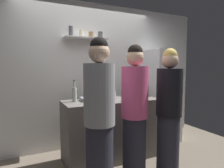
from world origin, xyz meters
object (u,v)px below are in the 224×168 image
object	(u,v)px
person_pink_top	(135,113)
water_bottle_plastic	(133,93)
wine_bottle_pale_glass	(74,94)
person_blonde	(169,112)
refrigerator	(160,96)
utensil_holder	(113,95)
baking_pan	(92,99)
person_grey_hoodie	(99,120)
wine_bottle_amber_glass	(106,90)

from	to	relation	value
person_pink_top	water_bottle_plastic	bearing A→B (deg)	-15.43
wine_bottle_pale_glass	person_blonde	size ratio (longest dim) A/B	0.19
refrigerator	person_blonde	size ratio (longest dim) A/B	1.04
utensil_holder	person_blonde	distance (m)	0.93
baking_pan	utensil_holder	size ratio (longest dim) A/B	1.52
baking_pan	water_bottle_plastic	xyz separation A→B (m)	(0.56, -0.28, 0.09)
person_blonde	person_pink_top	world-z (taller)	person_pink_top
utensil_holder	water_bottle_plastic	distance (m)	0.34
person_blonde	baking_pan	bearing A→B (deg)	-31.85
utensil_holder	person_grey_hoodie	size ratio (longest dim) A/B	0.13
wine_bottle_pale_glass	person_blonde	xyz separation A→B (m)	(1.07, -0.83, -0.21)
refrigerator	utensil_holder	xyz separation A→B (m)	(-1.16, -0.23, 0.12)
refrigerator	wine_bottle_amber_glass	bearing A→B (deg)	-175.00
utensil_holder	person_grey_hoodie	xyz separation A→B (m)	(-0.59, -0.88, -0.12)
utensil_holder	wine_bottle_amber_glass	xyz separation A→B (m)	(-0.07, 0.13, 0.07)
utensil_holder	wine_bottle_amber_glass	bearing A→B (deg)	120.03
refrigerator	baking_pan	world-z (taller)	refrigerator
refrigerator	person_pink_top	size ratio (longest dim) A/B	1.02
refrigerator	wine_bottle_amber_glass	world-z (taller)	refrigerator
utensil_holder	person_pink_top	xyz separation A→B (m)	(-0.05, -0.73, -0.14)
wine_bottle_amber_glass	baking_pan	bearing A→B (deg)	-159.53
baking_pan	utensil_holder	xyz separation A→B (m)	(0.35, -0.02, 0.04)
utensil_holder	person_pink_top	size ratio (longest dim) A/B	0.13
water_bottle_plastic	person_grey_hoodie	size ratio (longest dim) A/B	0.15
utensil_holder	wine_bottle_pale_glass	bearing A→B (deg)	177.48
baking_pan	water_bottle_plastic	bearing A→B (deg)	-26.64
person_grey_hoodie	refrigerator	bearing A→B (deg)	19.46
utensil_holder	wine_bottle_pale_glass	xyz separation A→B (m)	(-0.62, 0.03, 0.05)
wine_bottle_pale_glass	person_pink_top	xyz separation A→B (m)	(0.57, -0.76, -0.19)
person_blonde	person_grey_hoodie	size ratio (longest dim) A/B	0.96
refrigerator	baking_pan	xyz separation A→B (m)	(-1.51, -0.21, 0.08)
person_pink_top	person_grey_hoodie	bearing A→B (deg)	118.97
baking_pan	wine_bottle_pale_glass	bearing A→B (deg)	178.89
utensil_holder	wine_bottle_pale_glass	world-z (taller)	wine_bottle_pale_glass
person_blonde	person_grey_hoodie	bearing A→B (deg)	18.26
baking_pan	person_blonde	distance (m)	1.15
refrigerator	person_blonde	distance (m)	1.26
wine_bottle_pale_glass	wine_bottle_amber_glass	distance (m)	0.56
baking_pan	wine_bottle_pale_glass	distance (m)	0.29
utensil_holder	wine_bottle_amber_glass	size ratio (longest dim) A/B	0.65
baking_pan	person_grey_hoodie	size ratio (longest dim) A/B	0.19
utensil_holder	person_grey_hoodie	bearing A→B (deg)	-123.77
wine_bottle_pale_glass	person_pink_top	distance (m)	0.97
utensil_holder	refrigerator	bearing A→B (deg)	11.37
refrigerator	utensil_holder	distance (m)	1.19
wine_bottle_pale_glass	person_grey_hoodie	xyz separation A→B (m)	(0.03, -0.91, -0.17)
wine_bottle_amber_glass	person_pink_top	world-z (taller)	person_pink_top
utensil_holder	person_blonde	world-z (taller)	person_blonde
utensil_holder	person_grey_hoodie	world-z (taller)	person_grey_hoodie
baking_pan	water_bottle_plastic	world-z (taller)	water_bottle_plastic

